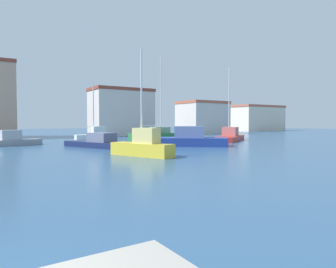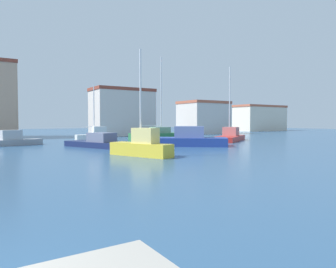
# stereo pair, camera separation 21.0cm
# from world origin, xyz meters

# --- Properties ---
(water) EXTENTS (160.00, 160.00, 0.00)m
(water) POSITION_xyz_m (15.00, 20.00, 0.00)
(water) COLOR #2D5175
(water) RESTS_ON ground
(motorboat_blue_mid_harbor) EXTENTS (8.20, 7.34, 1.88)m
(motorboat_blue_mid_harbor) POSITION_xyz_m (18.31, 20.15, 0.60)
(motorboat_blue_mid_harbor) COLOR #233D93
(motorboat_blue_mid_harbor) RESTS_ON water
(sailboat_yellow_outer_mooring) EXTENTS (2.84, 4.84, 7.18)m
(sailboat_yellow_outer_mooring) POSITION_xyz_m (10.80, 14.60, 0.72)
(sailboat_yellow_outer_mooring) COLOR gold
(sailboat_yellow_outer_mooring) RESTS_ON water
(motorboat_grey_near_pier) EXTENTS (5.18, 2.40, 1.51)m
(motorboat_grey_near_pier) POSITION_xyz_m (4.59, 29.43, 0.51)
(motorboat_grey_near_pier) COLOR gray
(motorboat_grey_near_pier) RESTS_ON water
(sailboat_green_far_right) EXTENTS (7.68, 3.05, 10.17)m
(sailboat_green_far_right) POSITION_xyz_m (20.60, 28.23, 0.60)
(sailboat_green_far_right) COLOR #28703D
(sailboat_green_far_right) RESTS_ON water
(sailboat_white_center_channel) EXTENTS (4.32, 1.55, 6.67)m
(sailboat_white_center_channel) POSITION_xyz_m (13.61, 31.72, 0.67)
(sailboat_white_center_channel) COLOR white
(sailboat_white_center_channel) RESTS_ON water
(sailboat_red_behind_lamppost) EXTENTS (7.92, 6.44, 8.86)m
(sailboat_red_behind_lamppost) POSITION_xyz_m (27.63, 23.74, 0.53)
(sailboat_red_behind_lamppost) COLOR #B22823
(sailboat_red_behind_lamppost) RESTS_ON water
(motorboat_navy_far_left) EXTENTS (4.89, 8.49, 1.32)m
(motorboat_navy_far_left) POSITION_xyz_m (10.99, 22.58, 0.42)
(motorboat_navy_far_left) COLOR #19234C
(motorboat_navy_far_left) RESTS_ON water
(waterfront_apartments) EXTENTS (9.80, 5.55, 7.67)m
(waterfront_apartments) POSITION_xyz_m (22.12, 42.93, 3.85)
(waterfront_apartments) COLOR beige
(waterfront_apartments) RESTS_ON ground
(yacht_club) EXTENTS (8.45, 6.71, 6.15)m
(yacht_club) POSITION_xyz_m (38.80, 42.52, 3.08)
(yacht_club) COLOR beige
(yacht_club) RESTS_ON ground
(harbor_office) EXTENTS (13.45, 5.91, 6.26)m
(harbor_office) POSITION_xyz_m (61.37, 48.41, 3.14)
(harbor_office) COLOR beige
(harbor_office) RESTS_ON ground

